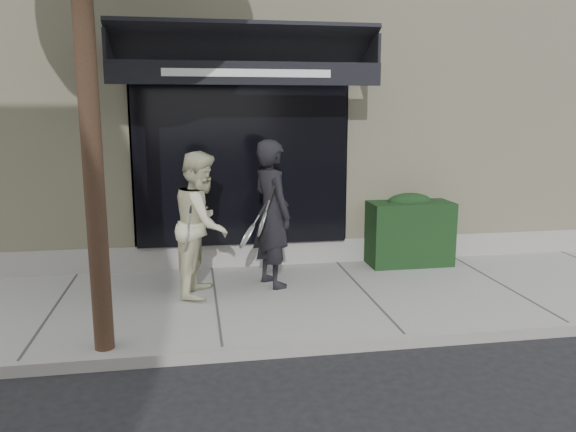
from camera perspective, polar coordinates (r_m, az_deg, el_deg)
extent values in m
plane|color=black|center=(7.77, 7.76, -8.45)|extent=(80.00, 80.00, 0.00)
cube|color=gray|center=(7.75, 7.77, -8.03)|extent=(20.00, 3.00, 0.12)
cube|color=gray|center=(6.39, 12.00, -12.31)|extent=(20.00, 0.10, 0.14)
cube|color=beige|center=(12.20, 0.95, 11.79)|extent=(14.00, 7.00, 5.50)
cube|color=gray|center=(9.26, 4.66, -3.58)|extent=(14.02, 0.42, 0.50)
cube|color=black|center=(8.60, -4.70, 5.79)|extent=(3.20, 0.30, 2.60)
cube|color=gray|center=(8.76, -15.32, 5.53)|extent=(0.08, 0.40, 2.60)
cube|color=gray|center=(9.03, 5.44, 6.02)|extent=(0.08, 0.40, 2.60)
cube|color=gray|center=(8.74, -4.93, 14.66)|extent=(3.36, 0.40, 0.12)
cube|color=black|center=(8.06, -4.53, 16.84)|extent=(3.60, 1.03, 0.55)
cube|color=black|center=(7.54, -4.12, 14.29)|extent=(3.60, 0.05, 0.30)
cube|color=white|center=(7.51, -4.10, 14.30)|extent=(2.20, 0.01, 0.10)
cube|color=black|center=(8.09, -17.68, 15.79)|extent=(0.04, 1.00, 0.45)
cube|color=black|center=(8.41, 8.15, 15.97)|extent=(0.04, 1.00, 0.45)
cube|color=black|center=(9.10, 12.14, -1.66)|extent=(1.30, 0.70, 1.00)
ellipsoid|color=black|center=(9.01, 12.26, 1.44)|extent=(0.71, 0.38, 0.27)
cylinder|color=black|center=(5.77, -19.45, 8.68)|extent=(0.20, 0.20, 4.80)
imported|color=black|center=(7.71, -1.64, 0.24)|extent=(0.73, 0.87, 2.03)
torus|color=silver|center=(7.39, -2.64, -0.73)|extent=(0.14, 0.31, 0.30)
cylinder|color=silver|center=(7.39, -2.64, -0.73)|extent=(0.11, 0.28, 0.26)
cylinder|color=silver|center=(7.39, -2.64, -0.73)|extent=(0.18, 0.04, 0.07)
cylinder|color=black|center=(7.39, -2.64, -0.73)|extent=(0.20, 0.05, 0.09)
torus|color=silver|center=(7.33, -4.18, -2.04)|extent=(0.18, 0.31, 0.27)
cylinder|color=silver|center=(7.33, -4.18, -2.04)|extent=(0.14, 0.27, 0.23)
cylinder|color=silver|center=(7.33, -4.18, -2.04)|extent=(0.16, 0.02, 0.11)
cylinder|color=black|center=(7.33, -4.18, -2.04)|extent=(0.19, 0.03, 0.13)
imported|color=beige|center=(7.45, -8.73, -0.78)|extent=(0.91, 1.06, 1.90)
torus|color=silver|center=(7.26, -10.24, -2.16)|extent=(0.09, 0.31, 0.30)
cylinder|color=silver|center=(7.26, -10.24, -2.16)|extent=(0.06, 0.27, 0.27)
cylinder|color=silver|center=(7.26, -10.24, -2.16)|extent=(0.18, 0.03, 0.05)
cylinder|color=black|center=(7.26, -10.24, -2.16)|extent=(0.20, 0.04, 0.06)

